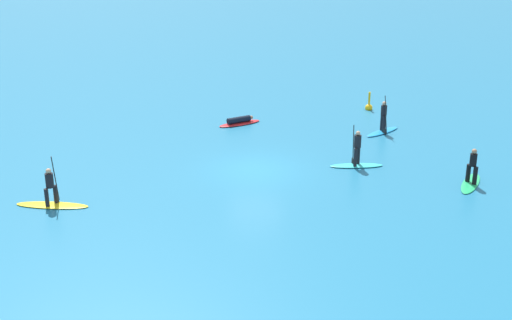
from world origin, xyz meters
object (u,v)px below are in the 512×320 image
object	(u,v)px
surfer_on_teal_board	(357,157)
marker_buoy	(369,107)
surfer_on_yellow_board	(51,196)
surfer_on_green_board	(472,175)
surfer_on_blue_board	(383,124)
surfer_on_red_board	(239,122)

from	to	relation	value
surfer_on_teal_board	marker_buoy	xyz separation A→B (m)	(1.02, 9.66, -0.33)
surfer_on_yellow_board	marker_buoy	bearing A→B (deg)	47.23
surfer_on_green_board	surfer_on_teal_board	bearing A→B (deg)	92.40
surfer_on_teal_board	surfer_on_yellow_board	bearing A→B (deg)	15.40
surfer_on_blue_board	surfer_on_red_board	distance (m)	8.20
surfer_on_blue_board	surfer_on_teal_board	bearing A→B (deg)	26.06
surfer_on_yellow_board	surfer_on_blue_board	bearing A→B (deg)	36.93
surfer_on_red_board	surfer_on_yellow_board	bearing A→B (deg)	-153.44
surfer_on_green_board	surfer_on_yellow_board	world-z (taller)	surfer_on_yellow_board
surfer_on_blue_board	surfer_on_yellow_board	world-z (taller)	surfer_on_yellow_board
surfer_on_green_board	surfer_on_blue_board	bearing A→B (deg)	47.58
surfer_on_teal_board	surfer_on_blue_board	bearing A→B (deg)	-115.92
surfer_on_blue_board	surfer_on_red_board	size ratio (longest dim) A/B	0.90
surfer_on_blue_board	surfer_on_yellow_board	size ratio (longest dim) A/B	0.71
surfer_on_blue_board	surfer_on_green_board	bearing A→B (deg)	70.02
marker_buoy	surfer_on_yellow_board	bearing A→B (deg)	-132.14
marker_buoy	surfer_on_red_board	bearing A→B (deg)	-153.95
surfer_on_red_board	surfer_on_blue_board	bearing A→B (deg)	-38.87
surfer_on_red_board	surfer_on_teal_board	bearing A→B (deg)	-76.73
surfer_on_red_board	marker_buoy	distance (m)	8.44
surfer_on_blue_board	surfer_on_teal_board	distance (m)	5.57
surfer_on_green_board	surfer_on_yellow_board	size ratio (longest dim) A/B	0.87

